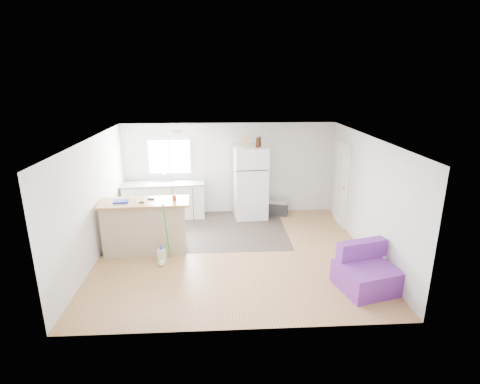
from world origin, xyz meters
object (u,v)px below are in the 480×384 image
at_px(peninsula, 145,226).
at_px(cleaner_jug, 162,255).
at_px(cooler, 278,207).
at_px(bottle_right, 260,142).
at_px(refrigerator, 250,182).
at_px(blue_tray, 121,201).
at_px(bottle_left, 257,143).
at_px(purple_seat, 366,273).
at_px(mop, 163,254).
at_px(red_cup, 174,198).
at_px(kitchen_cabinets, 164,200).
at_px(cardboard_box, 246,141).

xyz_separation_m(peninsula, cleaner_jug, (0.39, -0.51, -0.42)).
distance_m(cooler, bottle_right, 1.85).
distance_m(peninsula, refrigerator, 3.05).
distance_m(blue_tray, bottle_left, 3.56).
height_order(cooler, cleaner_jug, cooler).
relative_size(cleaner_jug, bottle_right, 1.29).
xyz_separation_m(cooler, bottle_left, (-0.60, -0.22, 1.77)).
height_order(bottle_left, bottle_right, same).
xyz_separation_m(cooler, purple_seat, (0.96, -3.67, 0.07)).
bearing_deg(cleaner_jug, blue_tray, 164.30).
distance_m(mop, blue_tray, 1.39).
xyz_separation_m(mop, red_cup, (0.20, 0.67, 0.93)).
distance_m(purple_seat, blue_tray, 4.86).
distance_m(kitchen_cabinets, cooler, 2.99).
distance_m(purple_seat, mop, 3.77).
bearing_deg(cardboard_box, blue_tray, -145.10).
distance_m(cooler, blue_tray, 4.19).
bearing_deg(cooler, bottle_right, -154.09).
xyz_separation_m(kitchen_cabinets, purple_seat, (3.95, -3.64, -0.20)).
distance_m(bottle_left, bottle_right, 0.15).
xyz_separation_m(cleaner_jug, bottle_right, (2.19, 2.43, 1.84)).
relative_size(refrigerator, mop, 1.43).
bearing_deg(red_cup, purple_seat, -26.00).
distance_m(refrigerator, cooler, 1.05).
distance_m(cleaner_jug, mop, 0.18).
bearing_deg(peninsula, refrigerator, 36.30).
bearing_deg(peninsula, bottle_left, 32.84).
height_order(purple_seat, bottle_right, bottle_right).
distance_m(blue_tray, bottle_right, 3.68).
bearing_deg(bottle_right, blue_tray, -147.05).
height_order(kitchen_cabinets, blue_tray, kitchen_cabinets).
bearing_deg(cardboard_box, cleaner_jug, -128.28).
distance_m(kitchen_cabinets, mop, 2.66).
bearing_deg(cardboard_box, bottle_left, -5.98).
relative_size(refrigerator, red_cup, 15.44).
relative_size(peninsula, purple_seat, 1.65).
distance_m(refrigerator, bottle_right, 1.08).
distance_m(blue_tray, cardboard_box, 3.35).
distance_m(cleaner_jug, cardboard_box, 3.50).
xyz_separation_m(cleaner_jug, bottle_left, (2.12, 2.30, 1.84)).
xyz_separation_m(peninsula, mop, (0.44, -0.65, -0.33)).
relative_size(refrigerator, bottle_left, 7.41).
xyz_separation_m(peninsula, bottle_right, (2.58, 1.92, 1.42)).
relative_size(cooler, purple_seat, 0.55).
bearing_deg(purple_seat, cardboard_box, 103.34).
bearing_deg(cleaner_jug, kitchen_cabinets, 110.63).
xyz_separation_m(kitchen_cabinets, cardboard_box, (2.10, -0.16, 1.53)).
relative_size(peninsula, bottle_right, 7.31).
height_order(peninsula, cleaner_jug, peninsula).
relative_size(peninsula, cleaner_jug, 5.65).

